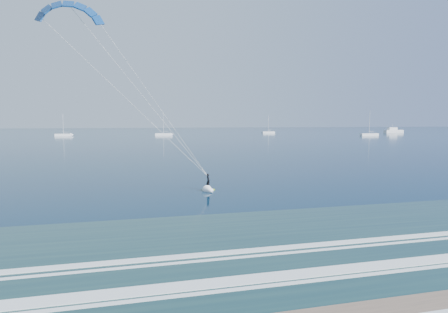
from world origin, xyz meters
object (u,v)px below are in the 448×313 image
sailboat_2 (163,134)px  sailboat_1 (63,135)px  sailboat_4 (369,134)px  motor_yacht (393,131)px  sailboat_3 (268,132)px  kitesurfer_rig (144,98)px

sailboat_2 → sailboat_1: bearing=174.4°
sailboat_1 → sailboat_4: (153.68, -34.68, 0.01)m
motor_yacht → sailboat_1: size_ratio=1.13×
sailboat_2 → motor_yacht: bearing=4.1°
sailboat_2 → sailboat_3: size_ratio=1.13×
kitesurfer_rig → sailboat_1: size_ratio=1.70×
motor_yacht → sailboat_3: bearing=173.4°
kitesurfer_rig → sailboat_4: 188.66m
motor_yacht → sailboat_4: bearing=-138.7°
kitesurfer_rig → motor_yacht: kitesurfer_rig is taller
sailboat_3 → sailboat_4: 62.15m
sailboat_1 → sailboat_3: size_ratio=1.04×
sailboat_2 → sailboat_4: (103.76, -29.77, 0.00)m
sailboat_1 → sailboat_3: 117.91m
motor_yacht → sailboat_4: 61.34m
motor_yacht → sailboat_1: 199.84m
sailboat_1 → sailboat_4: size_ratio=0.86×
kitesurfer_rig → sailboat_4: kitesurfer_rig is taller
kitesurfer_rig → sailboat_3: kitesurfer_rig is taller
sailboat_1 → sailboat_3: sailboat_1 is taller
sailboat_2 → sailboat_3: sailboat_2 is taller
sailboat_2 → sailboat_4: size_ratio=0.93×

